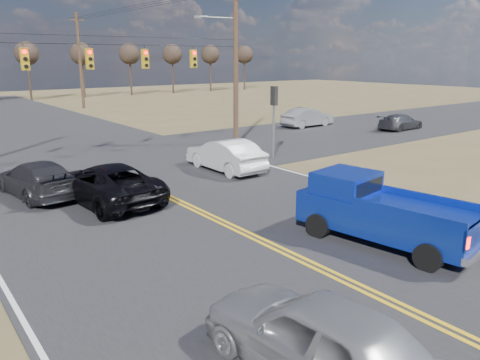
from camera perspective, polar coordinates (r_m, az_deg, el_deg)
ground at (r=11.39m, az=18.02°, el=-14.14°), size 160.00×160.00×0.00m
road_main at (r=18.42m, az=-8.16°, el=-2.37°), size 14.00×120.00×0.02m
road_cross at (r=25.52m, az=-16.95°, el=1.92°), size 120.00×12.00×0.02m
signal_gantry at (r=24.93m, az=-16.56°, el=13.43°), size 19.60×4.83×10.00m
utility_poles at (r=24.01m, az=-17.04°, el=13.76°), size 19.60×58.32×10.00m
treeline at (r=33.52m, az=-23.26°, el=14.13°), size 87.00×117.80×7.40m
pickup_truck at (r=14.41m, az=16.69°, el=-3.74°), size 2.74×5.48×1.97m
silver_suv at (r=8.43m, az=9.62°, el=-18.41°), size 2.19×4.69×1.55m
black_suv at (r=18.39m, az=-15.93°, el=-0.38°), size 2.95×5.63×1.51m
white_car_queue at (r=22.76m, az=-1.83°, el=3.07°), size 1.65×4.73×1.56m
dgrey_car_queue at (r=20.20m, az=-23.51°, el=0.14°), size 2.54×5.06×1.41m
cross_car_east_near at (r=38.00m, az=8.22°, el=7.57°), size 1.74×4.61×1.50m
cross_car_east_far at (r=37.98m, az=18.99°, el=6.70°), size 1.78×4.20×1.21m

